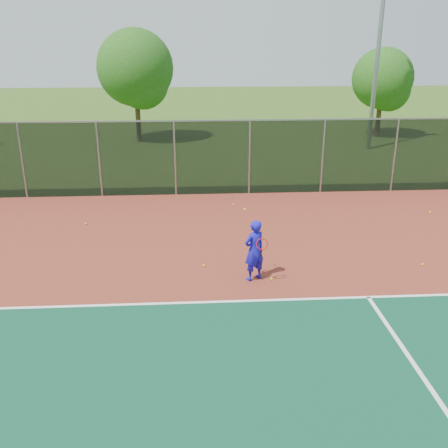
% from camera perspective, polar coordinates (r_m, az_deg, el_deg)
% --- Properties ---
extents(ground, '(120.00, 120.00, 0.00)m').
position_cam_1_polar(ground, '(10.05, 10.61, -16.99)').
color(ground, '#305217').
rests_on(ground, ground).
extents(court_apron, '(30.00, 20.00, 0.02)m').
position_cam_1_polar(court_apron, '(11.65, 8.28, -11.02)').
color(court_apron, maroon).
rests_on(court_apron, ground).
extents(fence_back, '(30.00, 0.06, 3.03)m').
position_cam_1_polar(fence_back, '(20.32, 2.93, 7.71)').
color(fence_back, black).
rests_on(fence_back, court_apron).
extents(tennis_player, '(0.73, 0.74, 1.97)m').
position_cam_1_polar(tennis_player, '(13.05, 3.48, -3.02)').
color(tennis_player, '#1A13B8').
rests_on(tennis_player, court_apron).
extents(practice_ball_0, '(0.07, 0.07, 0.07)m').
position_cam_1_polar(practice_ball_0, '(14.06, -2.31, -4.78)').
color(practice_ball_0, yellow).
rests_on(practice_ball_0, court_apron).
extents(practice_ball_1, '(0.07, 0.07, 0.07)m').
position_cam_1_polar(practice_ball_1, '(17.80, -15.51, 0.02)').
color(practice_ball_1, yellow).
rests_on(practice_ball_1, court_apron).
extents(practice_ball_2, '(0.07, 0.07, 0.07)m').
position_cam_1_polar(practice_ball_2, '(19.16, 1.07, 2.26)').
color(practice_ball_2, yellow).
rests_on(practice_ball_2, court_apron).
extents(practice_ball_3, '(0.07, 0.07, 0.07)m').
position_cam_1_polar(practice_ball_3, '(13.38, 5.44, -6.25)').
color(practice_ball_3, yellow).
rests_on(practice_ball_3, court_apron).
extents(practice_ball_4, '(0.07, 0.07, 0.07)m').
position_cam_1_polar(practice_ball_4, '(19.80, 22.48, 1.26)').
color(practice_ball_4, yellow).
rests_on(practice_ball_4, court_apron).
extents(practice_ball_6, '(0.07, 0.07, 0.07)m').
position_cam_1_polar(practice_ball_6, '(15.20, 21.75, -4.31)').
color(practice_ball_6, yellow).
rests_on(practice_ball_6, court_apron).
extents(floodlight_n, '(0.90, 0.40, 11.61)m').
position_cam_1_polar(floodlight_n, '(29.81, 17.45, 20.65)').
color(floodlight_n, gray).
rests_on(floodlight_n, ground).
extents(tree_back_left, '(4.53, 4.53, 6.66)m').
position_cam_1_polar(tree_back_left, '(31.35, -9.93, 16.79)').
color(tree_back_left, '#3B2915').
rests_on(tree_back_left, ground).
extents(tree_back_mid, '(3.79, 3.79, 5.56)m').
position_cam_1_polar(tree_back_mid, '(34.05, 17.84, 15.26)').
color(tree_back_mid, '#3B2915').
rests_on(tree_back_mid, ground).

